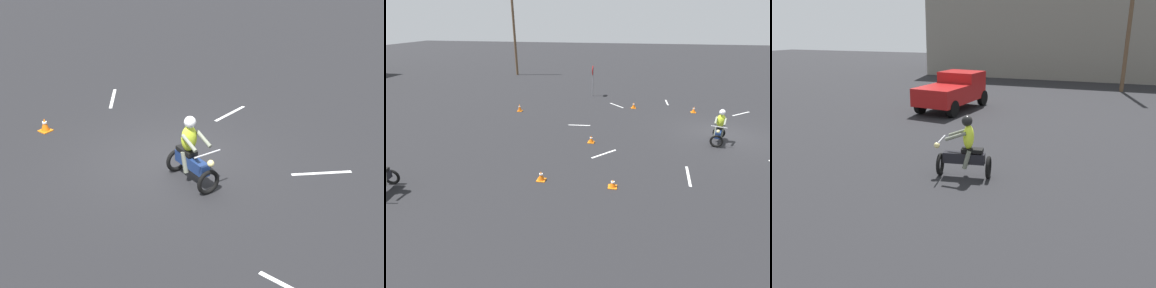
{
  "view_description": "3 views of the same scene",
  "coord_description": "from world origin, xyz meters",
  "views": [
    {
      "loc": [
        -7.78,
        9.29,
        6.44
      ],
      "look_at": [
        -1.1,
        0.6,
        1.0
      ],
      "focal_mm": 50.0,
      "sensor_mm": 36.0,
      "label": 1
    },
    {
      "loc": [
        -15.69,
        4.85,
        5.67
      ],
      "look_at": [
        -4.62,
        6.89,
        0.9
      ],
      "focal_mm": 28.0,
      "sensor_mm": 36.0,
      "label": 2
    },
    {
      "loc": [
        -4.88,
        4.52,
        3.77
      ],
      "look_at": [
        -8.15,
        13.18,
        0.9
      ],
      "focal_mm": 35.0,
      "sensor_mm": 36.0,
      "label": 3
    }
  ],
  "objects": [
    {
      "name": "ground_plane",
      "position": [
        0.0,
        0.0,
        0.0
      ],
      "size": [
        120.0,
        120.0,
        0.0
      ],
      "primitive_type": "plane",
      "color": "black"
    },
    {
      "name": "motorcycle_rider_foreground",
      "position": [
        -1.07,
        0.59,
        0.73
      ],
      "size": [
        1.55,
        1.02,
        1.66
      ],
      "rotation": [
        0.0,
        0.0,
        1.26
      ],
      "color": "black",
      "rests_on": "ground"
    },
    {
      "name": "traffic_cone_near_left",
      "position": [
        3.95,
        0.9,
        0.19
      ],
      "size": [
        0.32,
        0.32,
        0.4
      ],
      "color": "orange",
      "rests_on": "ground"
    },
    {
      "name": "lane_stripe_sw",
      "position": [
        -3.36,
        -1.65,
        0.0
      ],
      "size": [
        1.16,
        1.11,
        0.01
      ],
      "primitive_type": "cube",
      "rotation": [
        0.0,
        0.0,
        5.47
      ],
      "color": "silver",
      "rests_on": "ground"
    },
    {
      "name": "lane_stripe_s",
      "position": [
        0.48,
        -3.37,
        0.0
      ],
      "size": [
        0.15,
        1.49,
        0.01
      ],
      "primitive_type": "cube",
      "rotation": [
        0.0,
        0.0,
        6.25
      ],
      "color": "silver",
      "rests_on": "ground"
    },
    {
      "name": "lane_stripe_se",
      "position": [
        4.23,
        -2.07,
        0.0
      ],
      "size": [
        1.16,
        1.35,
        0.01
      ],
      "primitive_type": "cube",
      "rotation": [
        0.0,
        0.0,
        6.98
      ],
      "color": "silver",
      "rests_on": "ground"
    }
  ]
}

